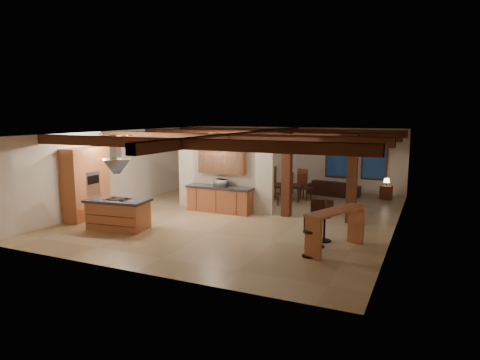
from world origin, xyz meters
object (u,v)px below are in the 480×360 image
(kitchen_island, at_px, (118,214))
(bar_counter, at_px, (336,223))
(dining_table, at_px, (279,192))
(sofa, at_px, (333,188))

(kitchen_island, bearing_deg, bar_counter, 5.77)
(kitchen_island, relative_size, dining_table, 1.09)
(dining_table, xyz_separation_m, sofa, (1.79, 2.00, 0.00))
(dining_table, bearing_deg, bar_counter, -68.27)
(sofa, bearing_deg, bar_counter, 111.40)
(dining_table, distance_m, sofa, 2.68)
(kitchen_island, height_order, dining_table, kitchen_island)
(bar_counter, bearing_deg, kitchen_island, -174.23)
(sofa, relative_size, bar_counter, 1.05)
(kitchen_island, relative_size, sofa, 0.90)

